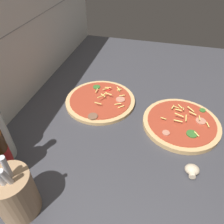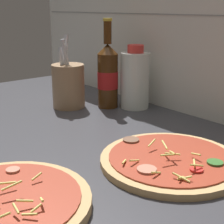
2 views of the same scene
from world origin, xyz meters
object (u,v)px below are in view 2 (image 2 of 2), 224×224
oil_bottle (135,79)px  utensil_crock (68,85)px  beer_bottle (108,75)px  pizza_far (171,160)px  pizza_near (3,204)px

oil_bottle → utensil_crock: bearing=-131.0°
beer_bottle → utensil_crock: beer_bottle is taller
oil_bottle → utensil_crock: (-13.24, -15.22, -1.85)cm
oil_bottle → utensil_crock: 20.25cm
pizza_far → pizza_near: bearing=-100.3°
pizza_near → utensil_crock: 56.36cm
pizza_far → utensil_crock: (-46.72, 6.57, 6.06)cm
pizza_far → utensil_crock: bearing=172.0°
pizza_far → oil_bottle: 40.72cm
pizza_far → utensil_crock: utensil_crock is taller
beer_bottle → oil_bottle: 8.29cm
oil_bottle → beer_bottle: bearing=-133.6°
oil_bottle → pizza_far: bearing=-33.1°
pizza_near → beer_bottle: beer_bottle is taller
pizza_near → beer_bottle: (-33.36, 47.58, 8.93)cm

